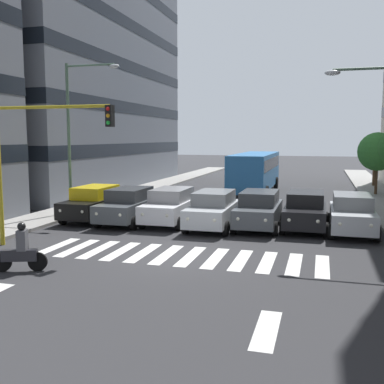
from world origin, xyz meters
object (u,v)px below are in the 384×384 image
object	(u,v)px
car_0	(352,214)
car_6	(94,203)
motorcycle_with_rider	(20,251)
street_tree_3	(375,152)
car_3	(213,209)
car_5	(129,205)
street_lamp_right	(76,123)
car_1	(305,210)
street_tree_2	(377,152)
bus_behind_traffic	(255,169)
car_4	(171,206)
car_2	(259,209)
traffic_light_gantry	(31,150)

from	to	relation	value
car_0	car_6	distance (m)	12.45
motorcycle_with_rider	street_tree_3	bearing A→B (deg)	-114.57
car_0	car_3	world-z (taller)	same
car_5	street_lamp_right	size ratio (longest dim) A/B	0.56
car_0	street_tree_3	xyz separation A→B (m)	(-2.89, -20.09, 2.09)
car_1	street_tree_2	xyz separation A→B (m)	(-4.43, -13.59, 2.30)
car_5	street_tree_2	size ratio (longest dim) A/B	1.01
car_6	street_tree_2	distance (m)	20.61
bus_behind_traffic	car_5	bearing A→B (deg)	72.42
bus_behind_traffic	street_lamp_right	world-z (taller)	street_lamp_right
car_3	street_tree_3	size ratio (longest dim) A/B	1.18
car_4	car_6	xyz separation A→B (m)	(4.09, 0.09, 0.00)
car_5	street_lamp_right	world-z (taller)	street_lamp_right
car_1	motorcycle_with_rider	world-z (taller)	car_1
car_2	motorcycle_with_rider	world-z (taller)	car_2
car_2	bus_behind_traffic	xyz separation A→B (m)	(2.03, -13.10, 0.97)
car_1	traffic_light_gantry	xyz separation A→B (m)	(9.87, 6.39, 2.86)
car_6	traffic_light_gantry	distance (m)	6.59
car_2	car_6	world-z (taller)	same
car_4	car_3	bearing A→B (deg)	166.86
car_1	car_4	xyz separation A→B (m)	(6.37, 0.39, 0.00)
car_5	car_6	world-z (taller)	same
car_2	traffic_light_gantry	bearing A→B (deg)	37.86
traffic_light_gantry	car_0	bearing A→B (deg)	-153.08
car_2	street_lamp_right	size ratio (longest dim) A/B	0.56
motorcycle_with_rider	traffic_light_gantry	bearing A→B (deg)	-62.11
traffic_light_gantry	street_tree_3	distance (m)	30.01
car_0	car_2	bearing A→B (deg)	-0.45
car_2	street_tree_2	world-z (taller)	street_tree_2
car_0	street_tree_2	size ratio (longest dim) A/B	1.01
car_2	motorcycle_with_rider	xyz separation A→B (m)	(6.28, 8.91, -0.24)
car_0	car_5	world-z (taller)	same
car_3	car_6	xyz separation A→B (m)	(6.34, -0.44, 0.00)
car_3	street_tree_2	distance (m)	16.99
car_6	bus_behind_traffic	size ratio (longest dim) A/B	0.42
car_3	car_5	size ratio (longest dim) A/B	1.00
street_tree_2	street_tree_3	bearing A→B (deg)	-94.23
car_0	car_6	xyz separation A→B (m)	(12.45, 0.11, 0.00)
car_3	car_6	world-z (taller)	same
car_0	car_6	size ratio (longest dim) A/B	1.00
motorcycle_with_rider	car_2	bearing A→B (deg)	-125.17
bus_behind_traffic	traffic_light_gantry	bearing A→B (deg)	73.27
car_3	traffic_light_gantry	size ratio (longest dim) A/B	0.81
car_2	car_4	world-z (taller)	same
car_0	car_1	distance (m)	2.03
car_1	street_tree_2	size ratio (longest dim) A/B	1.01
car_5	street_lamp_right	xyz separation A→B (m)	(3.44, -1.20, 4.04)
car_1	car_2	distance (m)	2.11
car_1	car_5	bearing A→B (deg)	5.44
traffic_light_gantry	street_tree_2	bearing A→B (deg)	-125.59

